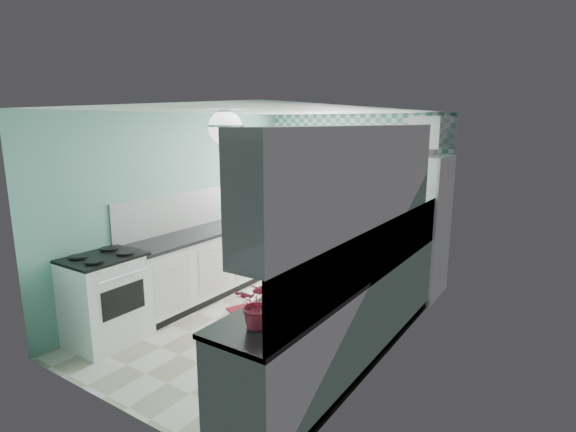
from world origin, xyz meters
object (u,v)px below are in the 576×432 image
Objects in this scene: stove at (106,297)px; ceiling_light at (225,128)px; sink at (392,246)px; microwave at (417,145)px; potted_plant at (259,304)px; fridge at (413,225)px; fruit_bowl at (272,315)px.

ceiling_light is at bearing 30.71° from stove.
ceiling_light is 0.66× the size of sink.
sink is 1.12× the size of microwave.
microwave reaches higher than potted_plant.
potted_plant is (0.09, -3.66, 0.15)m from fridge.
ceiling_light is 1.35× the size of fruit_bowl.
stove is 3.31m from sink.
fridge is at bearing 66.89° from ceiling_light.
fridge is 7.47× the size of fruit_bowl.
fridge is 3.64× the size of sink.
fridge is at bearing 91.47° from fruit_bowl.
sink is at bearing 96.56° from microwave.
sink reaches higher than potted_plant.
stove is at bearing 171.01° from potted_plant.
sink is 2.05× the size of fruit_bowl.
sink is 1.47× the size of potted_plant.
ceiling_light is 2.40m from sink.
stove is 2.02× the size of microwave.
fridge reaches higher than fruit_bowl.
fridge is 1.10m from microwave.
microwave is at bearing 91.41° from potted_plant.
potted_plant is (2.40, -0.38, 0.62)m from stove.
sink is (2.40, 2.23, 0.43)m from stove.
stove is at bearing -121.22° from fridge.
fruit_bowl is at bearing -84.62° from fridge.
microwave is (-0.09, 1.05, 1.14)m from sink.
sink is at bearing 43.95° from stove.
fruit_bowl is at bearing 92.93° from microwave.
sink is 2.62m from potted_plant.
microwave is (0.00, 0.00, 1.10)m from fridge.
stove is (-2.31, -3.28, -0.47)m from fridge.
microwave reaches higher than stove.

